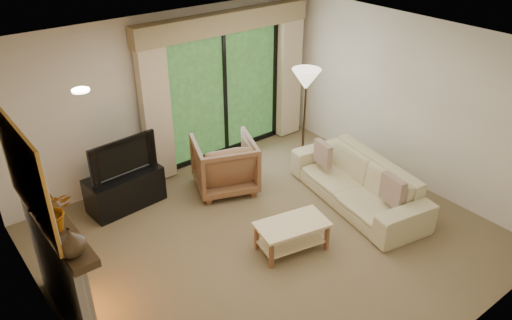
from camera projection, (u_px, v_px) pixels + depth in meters
floor at (270, 239)px, 6.74m from camera, size 5.50×5.50×0.00m
ceiling at (273, 51)px, 5.48m from camera, size 5.50×5.50×0.00m
wall_back at (170, 95)px, 7.83m from camera, size 5.00×0.00×5.00m
wall_front at (451, 262)px, 4.39m from camera, size 5.00×0.00×5.00m
wall_left at (43, 242)px, 4.63m from camera, size 0.00×5.00×5.00m
wall_right at (410, 102)px, 7.59m from camera, size 0.00×5.00×5.00m
fireplace at (61, 275)px, 5.13m from camera, size 0.24×1.70×1.37m
mirror at (25, 172)px, 4.47m from camera, size 0.07×1.45×1.02m
sliding_door at (224, 94)px, 8.43m from camera, size 2.26×0.10×2.16m
curtain_left at (155, 110)px, 7.58m from camera, size 0.45×0.18×2.35m
curtain_right at (289, 73)px, 9.03m from camera, size 0.45×0.18×2.35m
cornice at (225, 22)px, 7.78m from camera, size 3.20×0.24×0.32m
media_console at (125, 190)px, 7.33m from camera, size 1.13×0.58×0.55m
tv at (120, 156)px, 7.05m from camera, size 1.02×0.22×0.59m
armchair at (225, 164)px, 7.69m from camera, size 1.17×1.19×0.85m
sofa at (358, 183)px, 7.38m from camera, size 1.30×2.44×0.68m
pillow_near at (393, 190)px, 6.76m from camera, size 0.17×0.41×0.40m
pillow_far at (323, 154)px, 7.69m from camera, size 0.16×0.39×0.38m
coffee_table at (292, 236)px, 6.47m from camera, size 1.01×0.68×0.42m
floor_lamp at (304, 120)px, 8.08m from camera, size 0.48×0.48×1.71m
vase at (70, 242)px, 4.31m from camera, size 0.29×0.29×0.27m
branches at (51, 211)px, 4.58m from camera, size 0.44×0.40×0.43m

